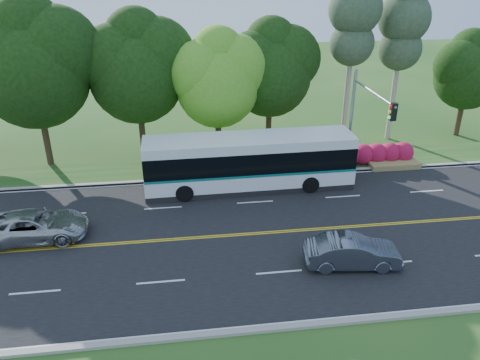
{
  "coord_description": "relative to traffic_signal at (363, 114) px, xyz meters",
  "views": [
    {
      "loc": [
        -4.7,
        -21.03,
        13.41
      ],
      "look_at": [
        -1.61,
        2.0,
        2.28
      ],
      "focal_mm": 35.0,
      "sensor_mm": 36.0,
      "label": 1
    }
  ],
  "objects": [
    {
      "name": "grass_verge",
      "position": [
        -6.49,
        3.6,
        -4.62
      ],
      "size": [
        60.0,
        4.0,
        0.1
      ],
      "primitive_type": "cube",
      "color": "#22501A",
      "rests_on": "ground"
    },
    {
      "name": "sedan",
      "position": [
        -3.45,
        -8.81,
        -3.91
      ],
      "size": [
        4.67,
        2.06,
        1.49
      ],
      "primitive_type": "imported",
      "rotation": [
        0.0,
        0.0,
        1.46
      ],
      "color": "slate",
      "rests_on": "road"
    },
    {
      "name": "tree_row",
      "position": [
        -11.65,
        6.73,
        2.06
      ],
      "size": [
        44.7,
        9.1,
        13.84
      ],
      "color": "#312316",
      "rests_on": "ground"
    },
    {
      "name": "bougainvillea_hedge",
      "position": [
        0.69,
        2.75,
        -3.95
      ],
      "size": [
        9.5,
        2.25,
        1.5
      ],
      "color": "#9A0C3D",
      "rests_on": "ground"
    },
    {
      "name": "curb_south",
      "position": [
        -6.49,
        -12.55,
        -4.6
      ],
      "size": [
        60.0,
        0.3,
        0.15
      ],
      "primitive_type": "cube",
      "color": "#9F9990",
      "rests_on": "ground"
    },
    {
      "name": "suv",
      "position": [
        -19.04,
        -4.34,
        -3.9
      ],
      "size": [
        5.51,
        2.66,
        1.51
      ],
      "primitive_type": "imported",
      "rotation": [
        0.0,
        0.0,
        1.6
      ],
      "color": "#AFB2B4",
      "rests_on": "road"
    },
    {
      "name": "lane_markings",
      "position": [
        -6.59,
        -5.4,
        -4.65
      ],
      "size": [
        57.6,
        13.82,
        0.0
      ],
      "color": "gold",
      "rests_on": "road"
    },
    {
      "name": "traffic_signal",
      "position": [
        0.0,
        0.0,
        0.0
      ],
      "size": [
        0.42,
        6.1,
        7.0
      ],
      "color": "#93959B",
      "rests_on": "ground"
    },
    {
      "name": "curb_north",
      "position": [
        -6.49,
        1.75,
        -4.6
      ],
      "size": [
        60.0,
        0.3,
        0.15
      ],
      "primitive_type": "cube",
      "color": "#9F9990",
      "rests_on": "ground"
    },
    {
      "name": "ground",
      "position": [
        -6.49,
        -5.4,
        -4.67
      ],
      "size": [
        120.0,
        120.0,
        0.0
      ],
      "primitive_type": "plane",
      "color": "#22501A",
      "rests_on": "ground"
    },
    {
      "name": "road",
      "position": [
        -6.49,
        -5.4,
        -4.66
      ],
      "size": [
        60.0,
        14.0,
        0.02
      ],
      "primitive_type": "cube",
      "color": "black",
      "rests_on": "ground"
    },
    {
      "name": "transit_bus",
      "position": [
        -7.05,
        0.16,
        -2.96
      ],
      "size": [
        13.07,
        3.04,
        3.41
      ],
      "rotation": [
        0.0,
        0.0,
        0.02
      ],
      "color": "white",
      "rests_on": "road"
    }
  ]
}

